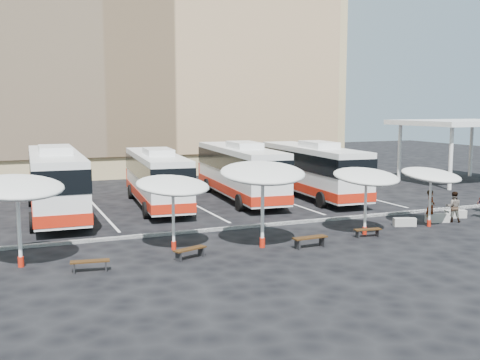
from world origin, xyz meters
name	(u,v)px	position (x,y,z in m)	size (l,w,h in m)	color
ground	(245,230)	(0.00, 0.00, 0.00)	(120.00, 120.00, 0.00)	black
sandstone_building	(120,43)	(0.00, 31.87, 12.63)	(42.00, 18.25, 29.60)	tan
service_canopy	(463,124)	(24.00, 10.00, 4.87)	(10.00, 8.00, 5.20)	white
curb_divider	(241,227)	(0.00, 0.50, 0.07)	(34.00, 0.25, 0.15)	black
bay_lines	(196,205)	(0.00, 8.00, 0.01)	(24.15, 12.00, 0.01)	white
bus_0	(55,180)	(-8.53, 7.90, 2.11)	(3.35, 13.12, 4.14)	white
bus_1	(156,176)	(-2.37, 8.77, 1.91)	(3.53, 11.98, 3.75)	white
bus_2	(239,170)	(3.52, 9.13, 2.04)	(3.72, 12.78, 4.00)	white
bus_3	(312,168)	(8.57, 8.12, 2.02)	(3.51, 12.63, 3.96)	white
sunshade_0	(17,188)	(-10.76, -2.65, 3.17)	(4.58, 4.61, 3.74)	white
sunshade_1	(173,186)	(-4.43, -2.37, 2.87)	(4.02, 4.05, 3.37)	white
sunshade_2	(263,173)	(-0.64, -3.52, 3.37)	(4.36, 4.40, 3.97)	white
sunshade_3	(366,177)	(5.16, -3.11, 2.88)	(3.32, 3.36, 3.39)	white
sunshade_4	(431,175)	(9.39, -2.88, 2.73)	(3.80, 3.82, 3.21)	white
wood_bench_0	(90,263)	(-8.33, -4.41, 0.35)	(1.51, 0.60, 0.45)	black
wood_bench_1	(190,251)	(-4.22, -4.09, 0.35)	(1.53, 0.89, 0.46)	black
wood_bench_2	(310,239)	(1.32, -4.39, 0.39)	(1.66, 0.53, 0.50)	black
wood_bench_3	(368,231)	(4.94, -3.67, 0.32)	(1.38, 0.54, 0.41)	black
conc_bench_0	(405,222)	(8.26, -2.30, 0.22)	(1.17, 0.39, 0.44)	gray
conc_bench_1	(437,218)	(10.57, -2.19, 0.24)	(1.27, 0.42, 0.48)	gray
conc_bench_2	(455,214)	(12.43, -1.59, 0.22)	(1.18, 0.39, 0.44)	gray
passenger_0	(431,206)	(10.12, -2.14, 0.90)	(0.66, 0.43, 1.81)	black
passenger_1	(454,207)	(11.46, -2.47, 0.85)	(0.82, 0.64, 1.69)	black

